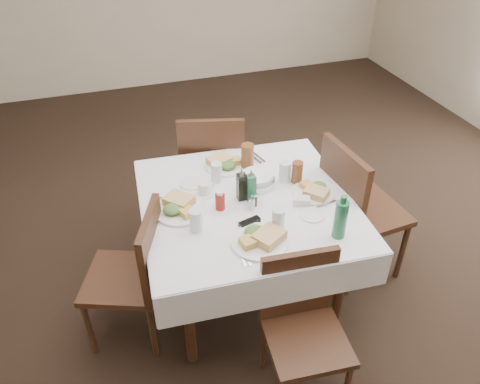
{
  "coord_description": "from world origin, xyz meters",
  "views": [
    {
      "loc": [
        -0.89,
        -2.31,
        2.42
      ],
      "look_at": [
        -0.19,
        -0.18,
        0.8
      ],
      "focal_mm": 35.0,
      "sensor_mm": 36.0,
      "label": 1
    }
  ],
  "objects_px": {
    "ketchup_bottle": "(220,201)",
    "water_n": "(217,172)",
    "water_w": "(196,220)",
    "chair_west": "(137,270)",
    "coffee_mug": "(204,189)",
    "oil_cruet_dark": "(242,186)",
    "oil_cruet_green": "(251,186)",
    "chair_east": "(354,205)",
    "chair_north": "(212,164)",
    "dining_table": "(247,212)",
    "green_bottle": "(341,219)",
    "chair_south": "(302,318)",
    "water_s": "(278,219)",
    "water_e": "(285,172)",
    "bread_basket": "(257,180)"
  },
  "relations": [
    {
      "from": "chair_south",
      "to": "water_e",
      "type": "bearing_deg",
      "value": 74.66
    },
    {
      "from": "bread_basket",
      "to": "coffee_mug",
      "type": "distance_m",
      "value": 0.34
    },
    {
      "from": "chair_north",
      "to": "chair_east",
      "type": "xyz_separation_m",
      "value": [
        0.74,
        -0.79,
        0.02
      ]
    },
    {
      "from": "water_w",
      "to": "coffee_mug",
      "type": "relative_size",
      "value": 1.06
    },
    {
      "from": "bread_basket",
      "to": "chair_west",
      "type": "bearing_deg",
      "value": -162.78
    },
    {
      "from": "water_s",
      "to": "oil_cruet_green",
      "type": "bearing_deg",
      "value": 99.49
    },
    {
      "from": "coffee_mug",
      "to": "oil_cruet_dark",
      "type": "bearing_deg",
      "value": -29.71
    },
    {
      "from": "chair_east",
      "to": "chair_west",
      "type": "relative_size",
      "value": 1.12
    },
    {
      "from": "dining_table",
      "to": "green_bottle",
      "type": "bearing_deg",
      "value": -51.13
    },
    {
      "from": "water_e",
      "to": "oil_cruet_dark",
      "type": "height_order",
      "value": "oil_cruet_dark"
    },
    {
      "from": "water_w",
      "to": "coffee_mug",
      "type": "height_order",
      "value": "water_w"
    },
    {
      "from": "oil_cruet_green",
      "to": "chair_east",
      "type": "bearing_deg",
      "value": -2.8
    },
    {
      "from": "chair_west",
      "to": "oil_cruet_green",
      "type": "distance_m",
      "value": 0.81
    },
    {
      "from": "bread_basket",
      "to": "oil_cruet_green",
      "type": "distance_m",
      "value": 0.17
    },
    {
      "from": "oil_cruet_dark",
      "to": "dining_table",
      "type": "bearing_deg",
      "value": -50.68
    },
    {
      "from": "chair_east",
      "to": "water_s",
      "type": "relative_size",
      "value": 7.7
    },
    {
      "from": "dining_table",
      "to": "chair_north",
      "type": "distance_m",
      "value": 0.78
    },
    {
      "from": "dining_table",
      "to": "water_e",
      "type": "height_order",
      "value": "water_e"
    },
    {
      "from": "bread_basket",
      "to": "ketchup_bottle",
      "type": "relative_size",
      "value": 1.81
    },
    {
      "from": "water_w",
      "to": "water_s",
      "type": "bearing_deg",
      "value": -17.01
    },
    {
      "from": "water_n",
      "to": "water_e",
      "type": "xyz_separation_m",
      "value": [
        0.4,
        -0.13,
        0.0
      ]
    },
    {
      "from": "water_e",
      "to": "bread_basket",
      "type": "distance_m",
      "value": 0.18
    },
    {
      "from": "water_n",
      "to": "green_bottle",
      "type": "relative_size",
      "value": 0.48
    },
    {
      "from": "oil_cruet_green",
      "to": "water_w",
      "type": "bearing_deg",
      "value": -155.13
    },
    {
      "from": "chair_south",
      "to": "chair_north",
      "type": "bearing_deg",
      "value": 92.83
    },
    {
      "from": "chair_south",
      "to": "water_w",
      "type": "distance_m",
      "value": 0.75
    },
    {
      "from": "chair_east",
      "to": "water_e",
      "type": "bearing_deg",
      "value": 161.2
    },
    {
      "from": "water_w",
      "to": "oil_cruet_dark",
      "type": "relative_size",
      "value": 0.6
    },
    {
      "from": "water_w",
      "to": "green_bottle",
      "type": "distance_m",
      "value": 0.77
    },
    {
      "from": "bread_basket",
      "to": "oil_cruet_dark",
      "type": "xyz_separation_m",
      "value": [
        -0.14,
        -0.11,
        0.06
      ]
    },
    {
      "from": "oil_cruet_green",
      "to": "chair_west",
      "type": "bearing_deg",
      "value": -170.76
    },
    {
      "from": "water_w",
      "to": "chair_west",
      "type": "bearing_deg",
      "value": 170.96
    },
    {
      "from": "chair_south",
      "to": "chair_west",
      "type": "height_order",
      "value": "chair_west"
    },
    {
      "from": "water_s",
      "to": "water_w",
      "type": "height_order",
      "value": "same"
    },
    {
      "from": "oil_cruet_green",
      "to": "ketchup_bottle",
      "type": "height_order",
      "value": "oil_cruet_green"
    },
    {
      "from": "oil_cruet_dark",
      "to": "bread_basket",
      "type": "bearing_deg",
      "value": 39.38
    },
    {
      "from": "ketchup_bottle",
      "to": "water_e",
      "type": "bearing_deg",
      "value": 17.68
    },
    {
      "from": "chair_east",
      "to": "chair_west",
      "type": "bearing_deg",
      "value": -176.66
    },
    {
      "from": "water_e",
      "to": "coffee_mug",
      "type": "distance_m",
      "value": 0.51
    },
    {
      "from": "ketchup_bottle",
      "to": "water_n",
      "type": "bearing_deg",
      "value": 78.08
    },
    {
      "from": "dining_table",
      "to": "water_s",
      "type": "bearing_deg",
      "value": -75.3
    },
    {
      "from": "dining_table",
      "to": "ketchup_bottle",
      "type": "height_order",
      "value": "ketchup_bottle"
    },
    {
      "from": "chair_east",
      "to": "bread_basket",
      "type": "bearing_deg",
      "value": 164.7
    },
    {
      "from": "chair_north",
      "to": "ketchup_bottle",
      "type": "bearing_deg",
      "value": -101.65
    },
    {
      "from": "oil_cruet_green",
      "to": "coffee_mug",
      "type": "relative_size",
      "value": 1.72
    },
    {
      "from": "water_w",
      "to": "oil_cruet_green",
      "type": "bearing_deg",
      "value": 24.87
    },
    {
      "from": "chair_north",
      "to": "chair_east",
      "type": "relative_size",
      "value": 0.97
    },
    {
      "from": "water_w",
      "to": "bread_basket",
      "type": "height_order",
      "value": "water_w"
    },
    {
      "from": "coffee_mug",
      "to": "green_bottle",
      "type": "distance_m",
      "value": 0.83
    },
    {
      "from": "water_w",
      "to": "ketchup_bottle",
      "type": "xyz_separation_m",
      "value": [
        0.18,
        0.14,
        -0.01
      ]
    }
  ]
}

